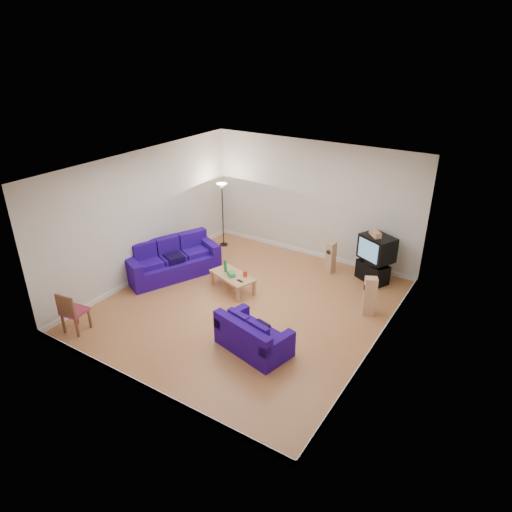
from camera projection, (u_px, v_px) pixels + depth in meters
The scene contains 16 objects.
room at pixel (246, 244), 9.76m from camera, with size 6.01×6.51×3.21m.
sofa_three_seat at pixel (171, 262), 11.71m from camera, with size 1.87×2.54×0.90m.
sofa_loveseat at pixel (252, 338), 8.84m from camera, with size 1.60×1.12×0.73m.
coffee_table at pixel (233, 277), 10.92m from camera, with size 1.27×0.90×0.42m.
bottle at pixel (225, 266), 10.98m from camera, with size 0.07×0.07×0.31m, color #197233.
tissue_box at pixel (231, 274), 10.83m from camera, with size 0.24×0.13×0.10m, color green.
red_canister at pixel (245, 274), 10.80m from camera, with size 0.10×0.10×0.14m, color red.
remote at pixel (240, 281), 10.61m from camera, with size 0.16×0.05×0.02m, color black.
tv_stand at pixel (372, 272), 11.41m from camera, with size 0.80×0.44×0.49m, color black.
av_receiver at pixel (375, 263), 11.22m from camera, with size 0.41×0.33×0.10m, color black.
television at pixel (377, 248), 11.16m from camera, with size 0.97×0.88×0.62m.
centre_speaker at pixel (375, 233), 11.01m from camera, with size 0.40×0.16×0.14m, color tan.
speaker_left at pixel (331, 257), 11.76m from camera, with size 0.22×0.28×0.83m.
speaker_right at pixel (370, 296), 9.94m from camera, with size 0.33×0.31×0.89m.
floor_lamp at pixel (222, 195), 12.83m from camera, with size 0.32×0.32×1.87m.
dining_chair at pixel (72, 311), 9.28m from camera, with size 0.50×0.50×0.93m.
Camera 1 is at (4.97, -7.41, 5.53)m, focal length 32.00 mm.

